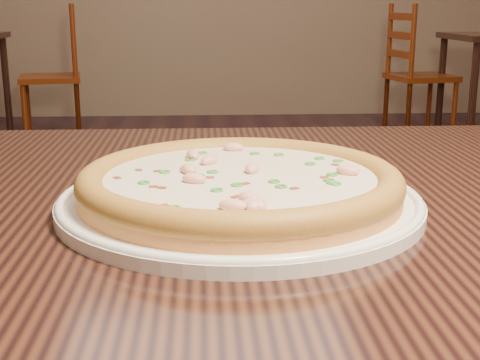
{
  "coord_description": "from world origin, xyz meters",
  "views": [
    {
      "loc": [
        -0.02,
        -1.33,
        0.95
      ],
      "look_at": [
        0.02,
        -0.69,
        0.78
      ],
      "focal_mm": 50.0,
      "sensor_mm": 36.0,
      "label": 1
    }
  ],
  "objects": [
    {
      "name": "chair_b",
      "position": [
        -1.05,
        3.57,
        0.44
      ],
      "size": [
        0.49,
        0.49,
        0.95
      ],
      "color": "#532404",
      "rests_on": "ground"
    },
    {
      "name": "hero_table",
      "position": [
        0.14,
        -0.64,
        0.65
      ],
      "size": [
        1.2,
        0.8,
        0.75
      ],
      "color": "black",
      "rests_on": "ground"
    },
    {
      "name": "plate",
      "position": [
        0.02,
        -0.69,
        0.76
      ],
      "size": [
        0.36,
        0.36,
        0.02
      ],
      "color": "white",
      "rests_on": "hero_table"
    },
    {
      "name": "chair_c",
      "position": [
        1.52,
        3.46,
        0.44
      ],
      "size": [
        0.49,
        0.49,
        0.95
      ],
      "color": "#532404",
      "rests_on": "ground"
    },
    {
      "name": "pizza",
      "position": [
        0.02,
        -0.69,
        0.78
      ],
      "size": [
        0.32,
        0.32,
        0.03
      ],
      "color": "#D17F47",
      "rests_on": "plate"
    }
  ]
}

